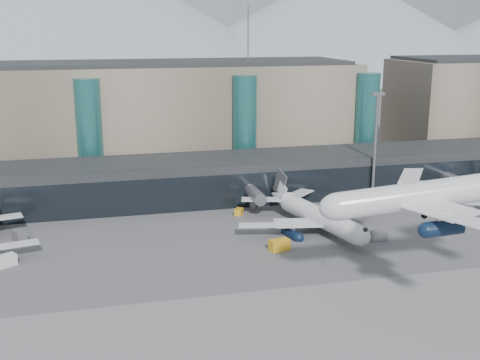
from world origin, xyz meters
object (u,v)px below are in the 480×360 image
object	(u,v)px
veh_c	(378,236)
veh_f	(20,236)
lightmast_mid	(375,140)
veh_a	(5,261)
jet_parked_mid	(311,207)
veh_b	(239,212)
veh_h	(279,245)
veh_g	(310,215)
hero_jet	(447,186)

from	to	relation	value
veh_c	veh_f	world-z (taller)	veh_f
veh_c	lightmast_mid	bearing A→B (deg)	73.19
veh_a	veh_f	xyz separation A→B (m)	(1.00, 12.87, 0.02)
jet_parked_mid	veh_b	distance (m)	17.37
lightmast_mid	veh_h	xyz separation A→B (m)	(-31.68, -26.71, -13.39)
veh_h	veh_f	bearing A→B (deg)	146.16
veh_c	veh_h	world-z (taller)	veh_h
veh_a	veh_h	xyz separation A→B (m)	(48.41, -4.07, 0.04)
veh_f	veh_g	xyz separation A→B (m)	(59.72, -0.14, -0.22)
veh_h	jet_parked_mid	bearing A→B (deg)	33.32
lightmast_mid	jet_parked_mid	bearing A→B (deg)	-144.03
hero_jet	veh_f	world-z (taller)	hero_jet
hero_jet	veh_c	size ratio (longest dim) A/B	11.04
lightmast_mid	veh_a	world-z (taller)	lightmast_mid
jet_parked_mid	veh_g	world-z (taller)	jet_parked_mid
veh_a	veh_b	xyz separation A→B (m)	(46.24, 18.73, -0.28)
veh_f	veh_g	size ratio (longest dim) A/B	1.34
lightmast_mid	veh_c	distance (m)	31.67
jet_parked_mid	veh_a	bearing A→B (deg)	82.89
hero_jet	veh_g	size ratio (longest dim) A/B	13.39
veh_b	veh_f	size ratio (longest dim) A/B	0.68
hero_jet	veh_g	distance (m)	46.01
hero_jet	veh_g	bearing A→B (deg)	105.89
jet_parked_mid	veh_h	world-z (taller)	jet_parked_mid
veh_f	jet_parked_mid	bearing A→B (deg)	-123.20
veh_c	veh_h	distance (m)	20.24
veh_b	lightmast_mid	bearing A→B (deg)	-53.76
jet_parked_mid	veh_f	bearing A→B (deg)	70.26
lightmast_mid	veh_c	world-z (taller)	lightmast_mid
veh_a	veh_h	world-z (taller)	veh_h
hero_jet	veh_f	bearing A→B (deg)	156.07
veh_f	hero_jet	bearing A→B (deg)	-150.82
hero_jet	veh_c	xyz separation A→B (m)	(3.15, 26.06, -17.07)
jet_parked_mid	veh_h	bearing A→B (deg)	123.57
veh_c	veh_f	size ratio (longest dim) A/B	0.91
jet_parked_mid	veh_a	world-z (taller)	jet_parked_mid
veh_a	veh_g	size ratio (longest dim) A/B	1.30
lightmast_mid	veh_g	size ratio (longest dim) A/B	9.49
veh_c	veh_b	bearing A→B (deg)	141.82
veh_c	veh_h	bearing A→B (deg)	-171.99
lightmast_mid	veh_f	bearing A→B (deg)	-172.95
veh_f	veh_h	distance (m)	50.34
veh_c	veh_a	bearing A→B (deg)	-176.28
jet_parked_mid	veh_c	bearing A→B (deg)	-150.47
veh_a	veh_c	world-z (taller)	veh_a
hero_jet	veh_a	xyz separation A→B (m)	(-65.49, 29.68, -17.00)
lightmast_mid	veh_a	size ratio (longest dim) A/B	7.30
lightmast_mid	veh_b	distance (m)	36.73
jet_parked_mid	veh_b	size ratio (longest dim) A/B	14.38
veh_a	hero_jet	bearing A→B (deg)	-56.61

